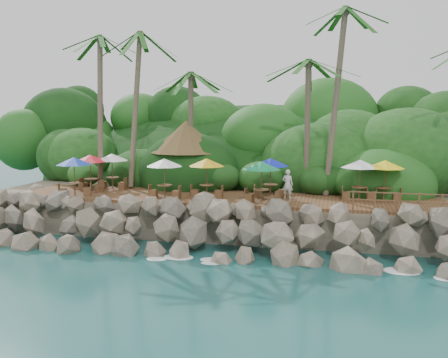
# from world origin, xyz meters

# --- Properties ---
(ground) EXTENTS (140.00, 140.00, 0.00)m
(ground) POSITION_xyz_m (0.00, 0.00, 0.00)
(ground) COLOR #19514F
(ground) RESTS_ON ground
(land_base) EXTENTS (32.00, 25.20, 2.10)m
(land_base) POSITION_xyz_m (0.00, 16.00, 1.05)
(land_base) COLOR gray
(land_base) RESTS_ON ground
(jungle_hill) EXTENTS (44.80, 28.00, 15.40)m
(jungle_hill) POSITION_xyz_m (0.00, 23.50, 0.00)
(jungle_hill) COLOR #143811
(jungle_hill) RESTS_ON ground
(seawall) EXTENTS (29.00, 4.00, 2.30)m
(seawall) POSITION_xyz_m (0.00, 2.00, 1.15)
(seawall) COLOR gray
(seawall) RESTS_ON ground
(terrace) EXTENTS (26.00, 5.00, 0.20)m
(terrace) POSITION_xyz_m (0.00, 6.00, 2.20)
(terrace) COLOR brown
(terrace) RESTS_ON land_base
(jungle_foliage) EXTENTS (44.00, 16.00, 12.00)m
(jungle_foliage) POSITION_xyz_m (0.00, 15.00, 0.00)
(jungle_foliage) COLOR #143811
(jungle_foliage) RESTS_ON ground
(foam_line) EXTENTS (25.20, 0.80, 0.06)m
(foam_line) POSITION_xyz_m (0.00, 0.30, 0.03)
(foam_line) COLOR white
(foam_line) RESTS_ON ground
(palms) EXTENTS (29.46, 7.28, 12.59)m
(palms) POSITION_xyz_m (1.05, 8.71, 11.88)
(palms) COLOR brown
(palms) RESTS_ON ground
(palapa) EXTENTS (4.93, 4.93, 4.60)m
(palapa) POSITION_xyz_m (-3.46, 9.47, 5.79)
(palapa) COLOR brown
(palapa) RESTS_ON ground
(dining_clusters) EXTENTS (20.80, 5.19, 2.40)m
(dining_clusters) POSITION_xyz_m (-0.87, 5.82, 4.29)
(dining_clusters) COLOR brown
(dining_clusters) RESTS_ON terrace
(railing) EXTENTS (7.20, 0.10, 1.00)m
(railing) POSITION_xyz_m (10.88, 3.65, 2.91)
(railing) COLOR brown
(railing) RESTS_ON terrace
(waiter) EXTENTS (0.72, 0.54, 1.79)m
(waiter) POSITION_xyz_m (3.87, 5.99, 3.19)
(waiter) COLOR silver
(waiter) RESTS_ON terrace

